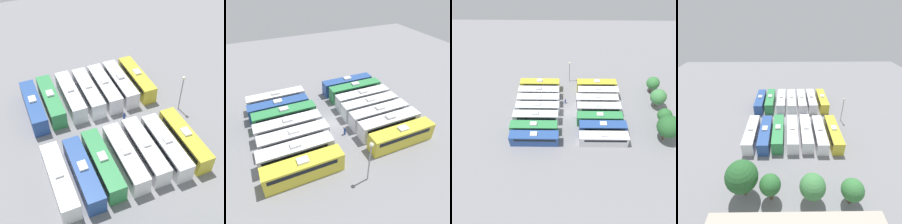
{
  "view_description": "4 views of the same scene",
  "coord_description": "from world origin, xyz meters",
  "views": [
    {
      "loc": [
        13.01,
        34.44,
        37.59
      ],
      "look_at": [
        -1.87,
        -1.22,
        2.16
      ],
      "focal_mm": 50.0,
      "sensor_mm": 36.0,
      "label": 1
    },
    {
      "loc": [
        -30.8,
        12.43,
        26.16
      ],
      "look_at": [
        -0.79,
        -1.0,
        2.82
      ],
      "focal_mm": 35.0,
      "sensor_mm": 36.0,
      "label": 2
    },
    {
      "loc": [
        41.26,
        -0.7,
        43.98
      ],
      "look_at": [
        1.62,
        -1.17,
        2.16
      ],
      "focal_mm": 35.0,
      "sensor_mm": 36.0,
      "label": 3
    },
    {
      "loc": [
        0.93,
        41.93,
        28.84
      ],
      "look_at": [
        0.46,
        -0.75,
        2.16
      ],
      "focal_mm": 28.0,
      "sensor_mm": 36.0,
      "label": 4
    }
  ],
  "objects": [
    {
      "name": "ground_plane",
      "position": [
        0.0,
        0.0,
        0.0
      ],
      "size": [
        118.15,
        118.15,
        0.0
      ],
      "primitive_type": "plane",
      "color": "gray"
    },
    {
      "name": "bus_0",
      "position": [
        -10.04,
        -8.51,
        1.77
      ],
      "size": [
        2.6,
        11.69,
        3.58
      ],
      "color": "gold",
      "rests_on": "ground_plane"
    },
    {
      "name": "bus_1",
      "position": [
        -6.54,
        -8.46,
        1.77
      ],
      "size": [
        2.6,
        11.69,
        3.58
      ],
      "color": "white",
      "rests_on": "ground_plane"
    },
    {
      "name": "bus_2",
      "position": [
        -3.33,
        -8.35,
        1.77
      ],
      "size": [
        2.6,
        11.69,
        3.58
      ],
      "color": "silver",
      "rests_on": "ground_plane"
    },
    {
      "name": "bus_3",
      "position": [
        -0.09,
        -8.26,
        1.77
      ],
      "size": [
        2.6,
        11.69,
        3.58
      ],
      "color": "silver",
      "rests_on": "ground_plane"
    },
    {
      "name": "bus_4",
      "position": [
        3.18,
        -8.46,
        1.77
      ],
      "size": [
        2.6,
        11.69,
        3.58
      ],
      "color": "silver",
      "rests_on": "ground_plane"
    },
    {
      "name": "bus_5",
      "position": [
        6.79,
        -8.56,
        1.77
      ],
      "size": [
        2.6,
        11.69,
        3.58
      ],
      "color": "#338C4C",
      "rests_on": "ground_plane"
    },
    {
      "name": "bus_6",
      "position": [
        9.95,
        -8.15,
        1.77
      ],
      "size": [
        2.6,
        11.69,
        3.58
      ],
      "color": "#284C93",
      "rests_on": "ground_plane"
    },
    {
      "name": "bus_7",
      "position": [
        -10.03,
        8.49,
        1.77
      ],
      "size": [
        2.6,
        11.69,
        3.58
      ],
      "color": "gold",
      "rests_on": "ground_plane"
    },
    {
      "name": "bus_8",
      "position": [
        -6.6,
        8.62,
        1.77
      ],
      "size": [
        2.6,
        11.69,
        3.58
      ],
      "color": "silver",
      "rests_on": "ground_plane"
    },
    {
      "name": "bus_9",
      "position": [
        -3.35,
        8.04,
        1.77
      ],
      "size": [
        2.6,
        11.69,
        3.58
      ],
      "color": "silver",
      "rests_on": "ground_plane"
    },
    {
      "name": "bus_10",
      "position": [
        -0.03,
        8.23,
        1.77
      ],
      "size": [
        2.6,
        11.69,
        3.58
      ],
      "color": "silver",
      "rests_on": "ground_plane"
    },
    {
      "name": "bus_11",
      "position": [
        3.47,
        8.07,
        1.77
      ],
      "size": [
        2.6,
        11.69,
        3.58
      ],
      "color": "#338C4C",
      "rests_on": "ground_plane"
    },
    {
      "name": "bus_12",
      "position": [
        6.56,
        8.55,
        1.77
      ],
      "size": [
        2.6,
        11.69,
        3.58
      ],
      "color": "#284C93",
      "rests_on": "ground_plane"
    },
    {
      "name": "bus_13",
      "position": [
        9.93,
        8.38,
        1.77
      ],
      "size": [
        2.6,
        11.69,
        3.58
      ],
      "color": "silver",
      "rests_on": "ground_plane"
    },
    {
      "name": "worker_person",
      "position": [
        -4.03,
        -0.87,
        0.78
      ],
      "size": [
        0.36,
        0.36,
        1.69
      ],
      "color": "navy",
      "rests_on": "ground_plane"
    },
    {
      "name": "light_pole",
      "position": [
        -14.18,
        0.34,
        4.89
      ],
      "size": [
        0.6,
        0.6,
        7.11
      ],
      "color": "gray",
      "rests_on": "ground_plane"
    }
  ]
}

